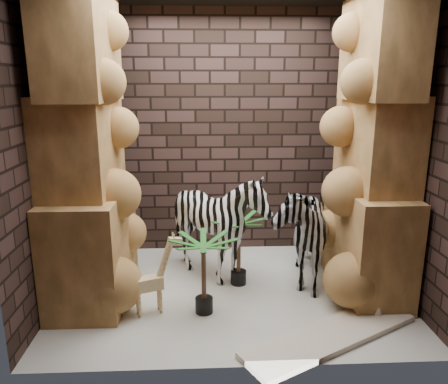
{
  "coord_description": "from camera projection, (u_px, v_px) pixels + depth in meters",
  "views": [
    {
      "loc": [
        -0.27,
        -4.16,
        2.16
      ],
      "look_at": [
        -0.06,
        0.15,
        1.05
      ],
      "focal_mm": 34.73,
      "sensor_mm": 36.0,
      "label": 1
    }
  ],
  "objects": [
    {
      "name": "giraffe_toy",
      "position": [
        148.0,
        275.0,
        4.04
      ],
      "size": [
        0.43,
        0.27,
        0.79
      ],
      "primitive_type": null,
      "rotation": [
        0.0,
        0.0,
        0.37
      ],
      "color": "beige",
      "rests_on": "floor"
    },
    {
      "name": "surfboard",
      "position": [
        331.0,
        336.0,
        3.73
      ],
      "size": [
        1.69,
        1.2,
        0.05
      ],
      "primitive_type": "cube",
      "rotation": [
        0.0,
        0.0,
        0.51
      ],
      "color": "beige",
      "rests_on": "floor"
    },
    {
      "name": "zebra_right",
      "position": [
        299.0,
        221.0,
        4.71
      ],
      "size": [
        0.78,
        1.22,
        1.36
      ],
      "primitive_type": "imported",
      "rotation": [
        0.0,
        0.0,
        -0.15
      ],
      "color": "white",
      "rests_on": "floor"
    },
    {
      "name": "palm_back",
      "position": [
        204.0,
        275.0,
        4.07
      ],
      "size": [
        0.36,
        0.36,
        0.77
      ],
      "primitive_type": null,
      "color": "#10421C",
      "rests_on": "floor"
    },
    {
      "name": "zebra_left",
      "position": [
        219.0,
        231.0,
        4.71
      ],
      "size": [
        1.04,
        1.28,
        1.15
      ],
      "primitive_type": "imported",
      "rotation": [
        0.0,
        0.0,
        -0.02
      ],
      "color": "white",
      "rests_on": "floor"
    },
    {
      "name": "rock_pillar_right",
      "position": [
        375.0,
        150.0,
        4.26
      ],
      "size": [
        0.58,
        1.25,
        3.0
      ],
      "primitive_type": null,
      "color": "tan",
      "rests_on": "floor"
    },
    {
      "name": "wall_back",
      "position": [
        225.0,
        135.0,
        5.4
      ],
      "size": [
        3.5,
        0.0,
        3.5
      ],
      "primitive_type": "plane",
      "rotation": [
        1.57,
        0.0,
        0.0
      ],
      "color": "black",
      "rests_on": "ground"
    },
    {
      "name": "rock_pillar_left",
      "position": [
        85.0,
        152.0,
        4.13
      ],
      "size": [
        0.68,
        1.3,
        3.0
      ],
      "primitive_type": null,
      "color": "tan",
      "rests_on": "floor"
    },
    {
      "name": "wall_right",
      "position": [
        408.0,
        149.0,
        4.28
      ],
      "size": [
        0.0,
        3.0,
        3.0
      ],
      "primitive_type": "plane",
      "rotation": [
        1.57,
        0.0,
        -1.57
      ],
      "color": "black",
      "rests_on": "ground"
    },
    {
      "name": "palm_front",
      "position": [
        239.0,
        250.0,
        4.65
      ],
      "size": [
        0.36,
        0.36,
        0.79
      ],
      "primitive_type": null,
      "color": "#10421C",
      "rests_on": "floor"
    },
    {
      "name": "wall_left",
      "position": [
        48.0,
        152.0,
        4.12
      ],
      "size": [
        0.0,
        3.0,
        3.0
      ],
      "primitive_type": "plane",
      "rotation": [
        1.57,
        0.0,
        1.57
      ],
      "color": "black",
      "rests_on": "ground"
    },
    {
      "name": "wall_front",
      "position": [
        242.0,
        179.0,
        2.99
      ],
      "size": [
        3.5,
        0.0,
        3.5
      ],
      "primitive_type": "plane",
      "rotation": [
        -1.57,
        0.0,
        0.0
      ],
      "color": "black",
      "rests_on": "ground"
    },
    {
      "name": "floor",
      "position": [
        230.0,
        291.0,
        4.57
      ],
      "size": [
        3.5,
        3.5,
        0.0
      ],
      "primitive_type": "plane",
      "color": "silver",
      "rests_on": "ground"
    }
  ]
}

